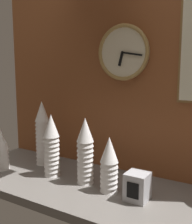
% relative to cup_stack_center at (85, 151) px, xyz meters
% --- Properties ---
extents(ground_plane, '(1.60, 0.56, 0.04)m').
position_rel_cup_stack_center_xyz_m(ground_plane, '(0.07, -0.00, -0.18)').
color(ground_plane, slate).
extents(wall_tiled_back, '(1.60, 0.03, 1.05)m').
position_rel_cup_stack_center_xyz_m(wall_tiled_back, '(0.07, 0.26, 0.36)').
color(wall_tiled_back, brown).
rests_on(wall_tiled_back, ground_plane).
extents(cup_stack_center, '(0.08, 0.08, 0.32)m').
position_rel_cup_stack_center_xyz_m(cup_stack_center, '(0.00, 0.00, 0.00)').
color(cup_stack_center, white).
rests_on(cup_stack_center, ground_plane).
extents(cup_stack_center_left, '(0.08, 0.08, 0.32)m').
position_rel_cup_stack_center_xyz_m(cup_stack_center_left, '(-0.20, -0.01, 0.00)').
color(cup_stack_center_left, white).
rests_on(cup_stack_center_left, ground_plane).
extents(cup_stack_left, '(0.08, 0.08, 0.37)m').
position_rel_cup_stack_center_xyz_m(cup_stack_left, '(-0.36, 0.10, 0.02)').
color(cup_stack_left, white).
rests_on(cup_stack_left, ground_plane).
extents(cup_stack_far_left, '(0.08, 0.08, 0.23)m').
position_rel_cup_stack_center_xyz_m(cup_stack_far_left, '(-0.50, -0.09, -0.05)').
color(cup_stack_far_left, white).
rests_on(cup_stack_far_left, ground_plane).
extents(cup_stack_center_right, '(0.08, 0.08, 0.25)m').
position_rel_cup_stack_center_xyz_m(cup_stack_center_right, '(0.14, -0.02, -0.03)').
color(cup_stack_center_right, white).
rests_on(cup_stack_center_right, ground_plane).
extents(wall_clock, '(0.29, 0.03, 0.29)m').
position_rel_cup_stack_center_xyz_m(wall_clock, '(0.08, 0.23, 0.47)').
color(wall_clock, beige).
extents(napkin_dispenser, '(0.09, 0.10, 0.12)m').
position_rel_cup_stack_center_xyz_m(napkin_dispenser, '(0.29, -0.03, -0.10)').
color(napkin_dispenser, '#B7B7BC').
rests_on(napkin_dispenser, ground_plane).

